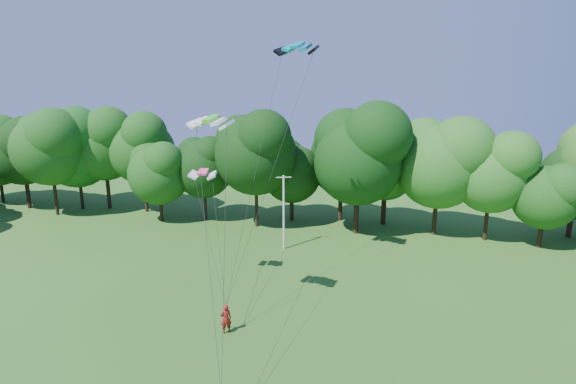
# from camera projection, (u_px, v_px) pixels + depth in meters

# --- Properties ---
(utility_pole) EXTENTS (1.38, 0.55, 7.19)m
(utility_pole) POSITION_uv_depth(u_px,v_px,m) (284.00, 211.00, 42.29)
(utility_pole) COLOR silver
(utility_pole) RESTS_ON ground
(kite_flyer_left) EXTENTS (0.84, 0.77, 1.93)m
(kite_flyer_left) POSITION_uv_depth(u_px,v_px,m) (226.00, 319.00, 28.16)
(kite_flyer_left) COLOR maroon
(kite_flyer_left) RESTS_ON ground
(kite_teal) EXTENTS (3.42, 2.09, 0.62)m
(kite_teal) POSITION_uv_depth(u_px,v_px,m) (298.00, 45.00, 32.97)
(kite_teal) COLOR #058B97
(kite_teal) RESTS_ON ground
(kite_green) EXTENTS (2.91, 1.77, 0.44)m
(kite_green) POSITION_uv_depth(u_px,v_px,m) (211.00, 119.00, 26.63)
(kite_green) COLOR #42D620
(kite_green) RESTS_ON ground
(kite_pink) EXTENTS (2.15, 1.24, 0.40)m
(kite_pink) POSITION_uv_depth(u_px,v_px,m) (203.00, 172.00, 33.25)
(kite_pink) COLOR #FE467A
(kite_pink) RESTS_ON ground
(tree_back_west) EXTENTS (9.65, 9.65, 14.04)m
(tree_back_west) POSITION_uv_depth(u_px,v_px,m) (76.00, 140.00, 55.37)
(tree_back_west) COLOR black
(tree_back_west) RESTS_ON ground
(tree_back_center) EXTENTS (10.05, 10.05, 14.62)m
(tree_back_center) POSITION_uv_depth(u_px,v_px,m) (359.00, 148.00, 45.80)
(tree_back_center) COLOR #342214
(tree_back_center) RESTS_ON ground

